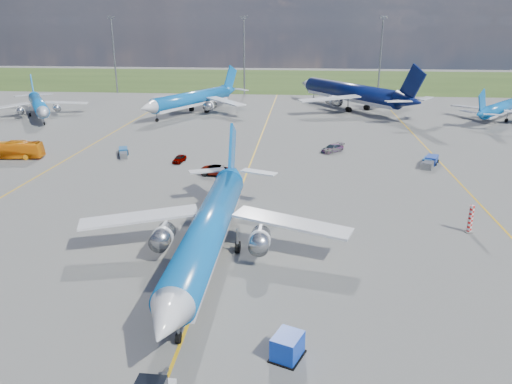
# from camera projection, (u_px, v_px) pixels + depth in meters

# --- Properties ---
(ground) EXTENTS (400.00, 400.00, 0.00)m
(ground) POSITION_uv_depth(u_px,v_px,m) (215.00, 255.00, 47.90)
(ground) COLOR #585856
(ground) RESTS_ON ground
(grass_strip) EXTENTS (400.00, 80.00, 0.01)m
(grass_strip) POSITION_uv_depth(u_px,v_px,m) (283.00, 80.00, 189.11)
(grass_strip) COLOR #2D4719
(grass_strip) RESTS_ON ground
(taxiway_lines) EXTENTS (60.25, 160.00, 0.02)m
(taxiway_lines) POSITION_uv_depth(u_px,v_px,m) (248.00, 172.00, 73.96)
(taxiway_lines) COLOR gold
(taxiway_lines) RESTS_ON ground
(floodlight_masts) EXTENTS (202.20, 0.50, 22.70)m
(floodlight_masts) POSITION_uv_depth(u_px,v_px,m) (312.00, 52.00, 146.47)
(floodlight_masts) COLOR slate
(floodlight_masts) RESTS_ON ground
(warning_post) EXTENTS (0.50, 0.50, 3.00)m
(warning_post) POSITION_uv_depth(u_px,v_px,m) (471.00, 219.00, 52.62)
(warning_post) COLOR red
(warning_post) RESTS_ON ground
(bg_jet_nw) EXTENTS (37.73, 40.08, 8.38)m
(bg_jet_nw) POSITION_uv_depth(u_px,v_px,m) (40.00, 117.00, 116.38)
(bg_jet_nw) COLOR #0D62B8
(bg_jet_nw) RESTS_ON ground
(bg_jet_nnw) EXTENTS (42.86, 47.03, 9.99)m
(bg_jet_nnw) POSITION_uv_depth(u_px,v_px,m) (193.00, 113.00, 121.10)
(bg_jet_nnw) COLOR #0D62B8
(bg_jet_nnw) RESTS_ON ground
(bg_jet_n) EXTENTS (56.16, 58.99, 12.30)m
(bg_jet_n) POSITION_uv_depth(u_px,v_px,m) (349.00, 109.00, 127.01)
(bg_jet_n) COLOR #081346
(bg_jet_n) RESTS_ON ground
(bg_jet_ne) EXTENTS (36.87, 38.10, 7.94)m
(bg_jet_ne) POSITION_uv_depth(u_px,v_px,m) (500.00, 120.00, 113.34)
(bg_jet_ne) COLOR #0D62B8
(bg_jet_ne) RESTS_ON ground
(main_airliner) EXTENTS (28.35, 37.14, 9.70)m
(main_airliner) POSITION_uv_depth(u_px,v_px,m) (210.00, 262.00, 46.47)
(main_airliner) COLOR #0D62B8
(main_airliner) RESTS_ON ground
(uld_container) EXTENTS (2.35, 2.59, 1.69)m
(uld_container) POSITION_uv_depth(u_px,v_px,m) (287.00, 346.00, 33.10)
(uld_container) COLOR #0C36B5
(uld_container) RESTS_ON ground
(apron_bus) EXTENTS (10.38, 3.45, 2.84)m
(apron_bus) POSITION_uv_depth(u_px,v_px,m) (11.00, 150.00, 81.08)
(apron_bus) COLOR orange
(apron_bus) RESTS_ON ground
(service_car_a) EXTENTS (1.88, 3.57, 1.16)m
(service_car_a) POSITION_uv_depth(u_px,v_px,m) (179.00, 159.00, 79.13)
(service_car_a) COLOR #999999
(service_car_a) RESTS_ON ground
(service_car_b) EXTENTS (5.60, 3.11, 1.48)m
(service_car_b) POSITION_uv_depth(u_px,v_px,m) (219.00, 170.00, 72.35)
(service_car_b) COLOR #999999
(service_car_b) RESTS_ON ground
(service_car_c) EXTENTS (4.52, 4.62, 1.33)m
(service_car_c) POSITION_uv_depth(u_px,v_px,m) (332.00, 148.00, 85.29)
(service_car_c) COLOR #999999
(service_car_c) RESTS_ON ground
(baggage_tug_w) EXTENTS (2.97, 4.91, 1.07)m
(baggage_tug_w) POSITION_uv_depth(u_px,v_px,m) (427.00, 163.00, 77.11)
(baggage_tug_w) COLOR #174A8C
(baggage_tug_w) RESTS_ON ground
(baggage_tug_c) EXTENTS (2.90, 5.00, 1.09)m
(baggage_tug_c) POSITION_uv_depth(u_px,v_px,m) (123.00, 152.00, 83.18)
(baggage_tug_c) COLOR #164E89
(baggage_tug_c) RESTS_ON ground
(baggage_tug_e) EXTENTS (3.53, 5.74, 1.26)m
(baggage_tug_e) POSITION_uv_depth(u_px,v_px,m) (430.00, 162.00, 77.42)
(baggage_tug_e) COLOR #1A399E
(baggage_tug_e) RESTS_ON ground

